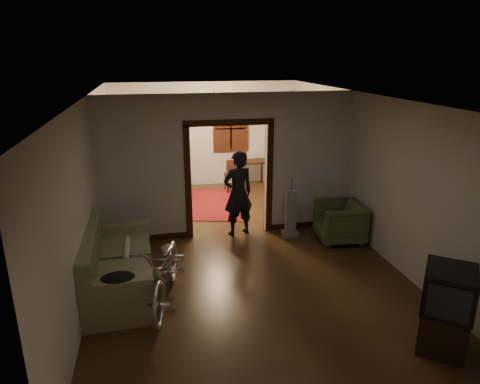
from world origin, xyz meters
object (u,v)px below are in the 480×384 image
object	(u,v)px
bicycle	(167,270)
locker	(163,158)
sofa	(119,260)
armchair	(339,222)
desk	(249,174)
person	(238,193)

from	to	relation	value
bicycle	locker	size ratio (longest dim) A/B	1.06
sofa	armchair	xyz separation A→B (m)	(4.06, 1.00, -0.10)
desk	bicycle	bearing A→B (deg)	-129.70
armchair	sofa	bearing A→B (deg)	-70.01
locker	desk	world-z (taller)	locker
armchair	desk	distance (m)	4.03
armchair	desk	xyz separation A→B (m)	(-0.87, 3.94, -0.04)
sofa	person	bearing A→B (deg)	36.06
bicycle	locker	xyz separation A→B (m)	(0.18, 5.39, 0.40)
bicycle	person	size ratio (longest dim) A/B	1.10
sofa	locker	distance (m)	5.02
sofa	locker	size ratio (longest dim) A/B	1.20
bicycle	armchair	distance (m)	3.67
locker	desk	xyz separation A→B (m)	(2.31, 0.01, -0.55)
locker	desk	size ratio (longest dim) A/B	1.91
person	desk	size ratio (longest dim) A/B	1.83
sofa	person	world-z (taller)	person
sofa	person	size ratio (longest dim) A/B	1.25
sofa	armchair	distance (m)	4.18
sofa	bicycle	size ratio (longest dim) A/B	1.13
armchair	desk	size ratio (longest dim) A/B	0.91
bicycle	person	distance (m)	2.70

